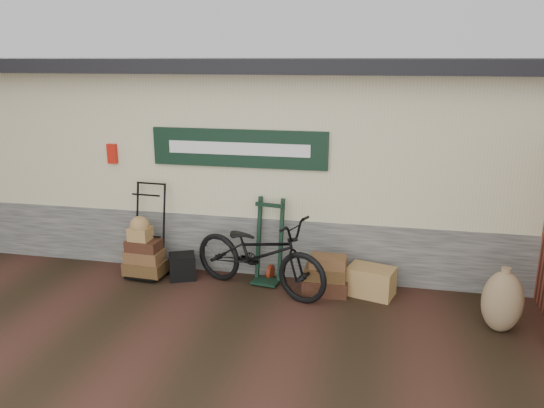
# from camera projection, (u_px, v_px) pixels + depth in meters

# --- Properties ---
(ground) EXTENTS (80.00, 80.00, 0.00)m
(ground) POSITION_uv_depth(u_px,v_px,m) (243.00, 303.00, 7.20)
(ground) COLOR black
(ground) RESTS_ON ground
(station_building) EXTENTS (14.40, 4.10, 3.20)m
(station_building) POSITION_uv_depth(u_px,v_px,m) (282.00, 151.00, 9.35)
(station_building) COLOR #4C4C47
(station_building) RESTS_ON ground
(porter_trolley) EXTENTS (0.75, 0.58, 1.43)m
(porter_trolley) POSITION_uv_depth(u_px,v_px,m) (148.00, 229.00, 7.99)
(porter_trolley) COLOR black
(porter_trolley) RESTS_ON ground
(green_barrow) EXTENTS (0.51, 0.45, 1.26)m
(green_barrow) POSITION_uv_depth(u_px,v_px,m) (269.00, 241.00, 7.74)
(green_barrow) COLOR black
(green_barrow) RESTS_ON ground
(suitcase_stack) EXTENTS (0.63, 0.40, 0.56)m
(suitcase_stack) POSITION_uv_depth(u_px,v_px,m) (326.00, 274.00, 7.44)
(suitcase_stack) COLOR #391912
(suitcase_stack) RESTS_ON ground
(wicker_hamper) EXTENTS (0.71, 0.56, 0.41)m
(wicker_hamper) POSITION_uv_depth(u_px,v_px,m) (371.00, 281.00, 7.40)
(wicker_hamper) COLOR brown
(wicker_hamper) RESTS_ON ground
(black_trunk) EXTENTS (0.48, 0.45, 0.38)m
(black_trunk) POSITION_uv_depth(u_px,v_px,m) (182.00, 266.00, 7.95)
(black_trunk) COLOR black
(black_trunk) RESTS_ON ground
(bicycle) EXTENTS (1.44, 2.28, 1.25)m
(bicycle) POSITION_uv_depth(u_px,v_px,m) (259.00, 249.00, 7.42)
(bicycle) COLOR black
(bicycle) RESTS_ON ground
(burlap_sack_left) EXTENTS (0.51, 0.44, 0.78)m
(burlap_sack_left) POSITION_uv_depth(u_px,v_px,m) (502.00, 302.00, 6.37)
(burlap_sack_left) COLOR brown
(burlap_sack_left) RESTS_ON ground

